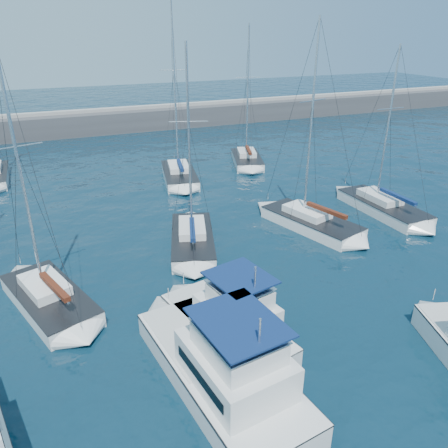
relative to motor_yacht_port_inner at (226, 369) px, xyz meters
name	(u,v)px	position (x,y,z in m)	size (l,w,h in m)	color
ground	(250,332)	(2.71, 3.14, -1.13)	(220.00, 220.00, 0.00)	black
breakwater	(101,125)	(2.71, 55.14, -0.08)	(160.00, 6.00, 4.45)	#424244
motor_yacht_port_inner	(226,369)	(0.00, 0.00, 0.00)	(5.27, 10.56, 4.69)	silver
motor_yacht_stbd_inner	(230,325)	(1.39, 2.75, 0.00)	(4.89, 8.17, 4.69)	silver
sailboat_mid_b	(49,299)	(-6.82, 9.61, -0.61)	(5.34, 8.11, 14.68)	white
sailboat_mid_c	(192,239)	(3.15, 13.67, -0.61)	(5.17, 8.40, 14.20)	silver
sailboat_mid_d	(311,222)	(12.85, 13.05, -0.60)	(5.34, 8.79, 15.69)	white
sailboat_mid_e	(383,207)	(20.31, 13.39, -0.63)	(3.22, 8.71, 13.82)	silver
sailboat_back_b	(179,174)	(6.83, 28.63, -0.58)	(4.71, 8.84, 17.40)	white
sailboat_back_c	(247,159)	(15.79, 31.03, -0.59)	(5.17, 7.80, 15.35)	silver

